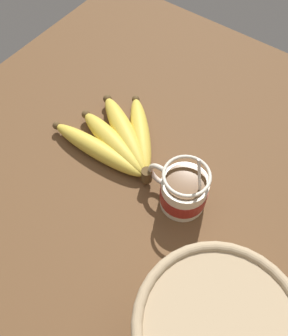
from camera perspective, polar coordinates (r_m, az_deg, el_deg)
name	(u,v)px	position (r cm, az deg, el deg)	size (l,w,h in cm)	color
table	(160,207)	(70.06, 2.44, -6.01)	(103.38, 103.38, 3.01)	brown
coffee_mug	(183,191)	(65.80, 5.99, -3.52)	(11.82, 8.38, 15.18)	beige
banana_bunch	(118,139)	(74.23, -3.91, 4.36)	(23.92, 18.29, 4.28)	#4C381E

